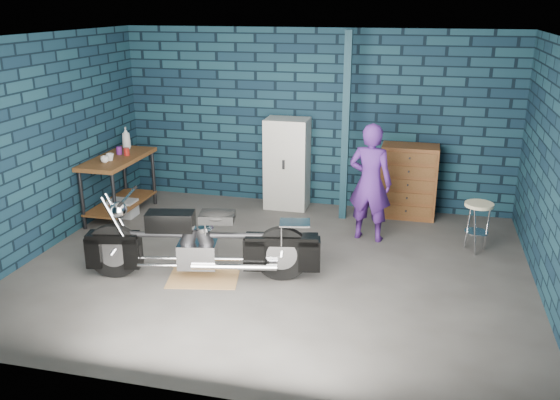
% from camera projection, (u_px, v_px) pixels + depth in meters
% --- Properties ---
extents(ground, '(6.00, 6.00, 0.00)m').
position_uv_depth(ground, '(275.00, 268.00, 7.16)').
color(ground, '#514E4B').
rests_on(ground, ground).
extents(room_walls, '(6.02, 5.01, 2.71)m').
position_uv_depth(room_walls, '(285.00, 103.00, 7.06)').
color(room_walls, '#0E2030').
rests_on(room_walls, ground).
extents(support_post, '(0.10, 0.10, 2.70)m').
position_uv_depth(support_post, '(346.00, 128.00, 8.40)').
color(support_post, '#112B37').
rests_on(support_post, ground).
extents(workbench, '(0.60, 1.40, 0.91)m').
position_uv_depth(workbench, '(120.00, 187.00, 8.76)').
color(workbench, brown).
rests_on(workbench, ground).
extents(drip_mat, '(0.91, 0.75, 0.01)m').
position_uv_depth(drip_mat, '(204.00, 277.00, 6.91)').
color(drip_mat, olive).
rests_on(drip_mat, ground).
extents(motorcycle, '(2.37, 1.07, 1.01)m').
position_uv_depth(motorcycle, '(202.00, 237.00, 6.75)').
color(motorcycle, black).
rests_on(motorcycle, ground).
extents(person, '(0.64, 0.48, 1.59)m').
position_uv_depth(person, '(370.00, 183.00, 7.80)').
color(person, '#461E72').
rests_on(person, ground).
extents(storage_bin, '(0.40, 0.28, 0.25)m').
position_uv_depth(storage_bin, '(123.00, 208.00, 8.85)').
color(storage_bin, '#999DA2').
rests_on(storage_bin, ground).
extents(locker, '(0.65, 0.46, 1.39)m').
position_uv_depth(locker, '(287.00, 164.00, 9.07)').
color(locker, beige).
rests_on(locker, ground).
extents(tool_chest, '(0.81, 0.45, 1.08)m').
position_uv_depth(tool_chest, '(408.00, 182.00, 8.70)').
color(tool_chest, brown).
rests_on(tool_chest, ground).
extents(shop_stool, '(0.45, 0.45, 0.65)m').
position_uv_depth(shop_stool, '(477.00, 227.00, 7.55)').
color(shop_stool, beige).
rests_on(shop_stool, ground).
extents(cup_a, '(0.13, 0.13, 0.09)m').
position_uv_depth(cup_a, '(105.00, 159.00, 8.29)').
color(cup_a, beige).
rests_on(cup_a, workbench).
extents(cup_b, '(0.14, 0.14, 0.10)m').
position_uv_depth(cup_b, '(110.00, 157.00, 8.40)').
color(cup_b, beige).
rests_on(cup_b, workbench).
extents(mug_purple, '(0.09, 0.09, 0.11)m').
position_uv_depth(mug_purple, '(119.00, 150.00, 8.75)').
color(mug_purple, '#5A1A6B').
rests_on(mug_purple, workbench).
extents(mug_red, '(0.08, 0.08, 0.11)m').
position_uv_depth(mug_red, '(127.00, 152.00, 8.68)').
color(mug_red, maroon).
rests_on(mug_red, workbench).
extents(bottle, '(0.17, 0.17, 0.33)m').
position_uv_depth(bottle, '(126.00, 138.00, 9.04)').
color(bottle, '#999DA2').
rests_on(bottle, workbench).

